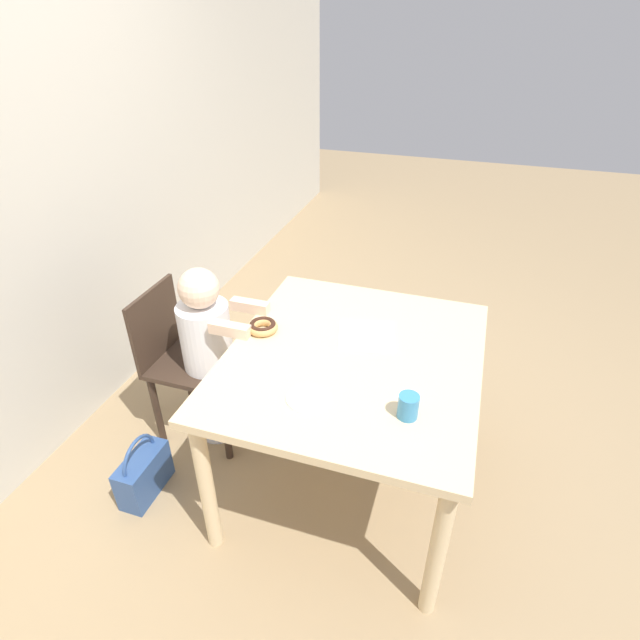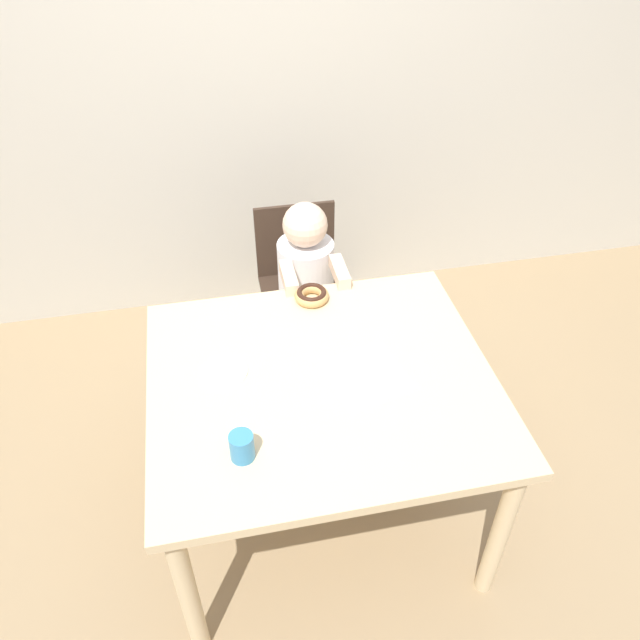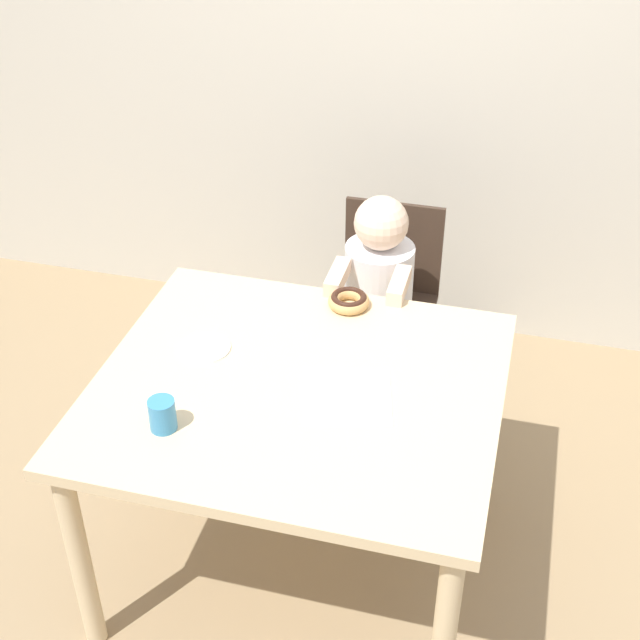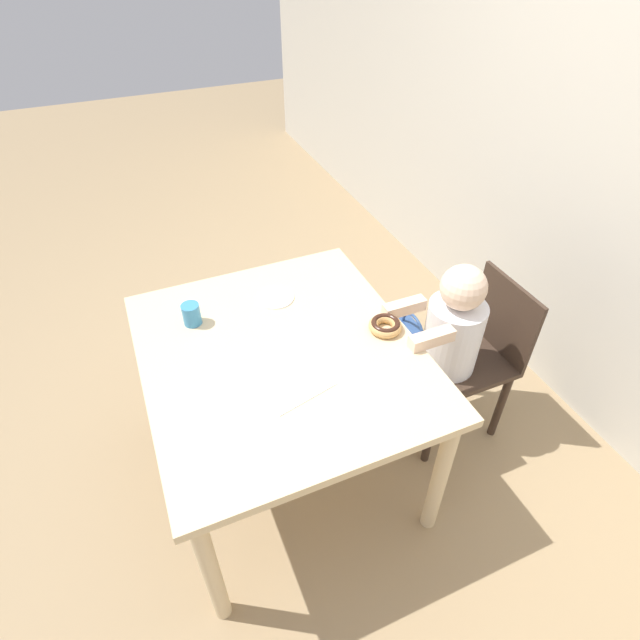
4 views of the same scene
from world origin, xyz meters
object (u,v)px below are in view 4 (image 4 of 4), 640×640
object	(u,v)px
child_figure	(447,357)
donut	(385,325)
handbag	(411,344)
cup	(191,314)
chair	(467,359)

from	to	relation	value
child_figure	donut	size ratio (longest dim) A/B	7.30
handbag	cup	world-z (taller)	cup
chair	donut	distance (m)	0.53
donut	cup	size ratio (longest dim) A/B	1.46
chair	donut	bearing A→B (deg)	-94.68
child_figure	donut	xyz separation A→B (m)	(-0.03, -0.31, 0.26)
donut	handbag	bearing A→B (deg)	132.89
handbag	chair	bearing A→B (deg)	-2.50
child_figure	handbag	distance (m)	0.59
cup	handbag	bearing A→B (deg)	94.12
donut	cup	distance (m)	0.75
child_figure	donut	distance (m)	0.40
chair	child_figure	size ratio (longest dim) A/B	0.84
handbag	child_figure	bearing A→B (deg)	-17.08
handbag	donut	bearing A→B (deg)	-47.11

